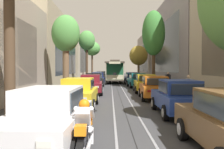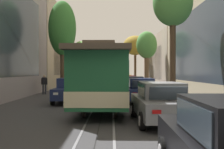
{
  "view_description": "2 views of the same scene",
  "coord_description": "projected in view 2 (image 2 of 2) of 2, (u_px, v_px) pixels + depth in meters",
  "views": [
    {
      "loc": [
        -0.71,
        -3.15,
        2.1
      ],
      "look_at": [
        -0.48,
        28.6,
        1.31
      ],
      "focal_mm": 39.54,
      "sensor_mm": 36.0,
      "label": 1
    },
    {
      "loc": [
        -0.45,
        46.43,
        1.99
      ],
      "look_at": [
        -0.53,
        3.49,
        1.55
      ],
      "focal_mm": 42.35,
      "sensor_mm": 36.0,
      "label": 2
    }
  ],
  "objects": [
    {
      "name": "parked_car_white_near_left",
      "position": [
        123.0,
        79.0,
        43.03
      ],
      "size": [
        2.13,
        4.42,
        1.58
      ],
      "color": "silver",
      "rests_on": "ground"
    },
    {
      "name": "ground_plane",
      "position": [
        106.0,
        96.0,
        21.47
      ],
      "size": [
        160.0,
        160.0,
        0.0
      ],
      "primitive_type": "plane",
      "color": "#38383A"
    },
    {
      "name": "parked_car_navy_fifth_left",
      "position": [
        141.0,
        90.0,
        17.04
      ],
      "size": [
        2.0,
        4.36,
        1.58
      ],
      "color": "#19234C",
      "rests_on": "ground"
    },
    {
      "name": "street_tree_kerb_right_near",
      "position": [
        82.0,
        55.0,
        40.55
      ],
      "size": [
        3.22,
        3.3,
        6.73
      ],
      "color": "brown",
      "rests_on": "ground"
    },
    {
      "name": "parked_car_black_fourth_left",
      "position": [
        134.0,
        85.0,
        23.1
      ],
      "size": [
        2.11,
        4.41,
        1.58
      ],
      "color": "black",
      "rests_on": "ground"
    },
    {
      "name": "street_tree_kerb_right_second",
      "position": [
        62.0,
        29.0,
        23.28
      ],
      "size": [
        2.44,
        2.36,
        8.26
      ],
      "color": "#4C3826",
      "rests_on": "ground"
    },
    {
      "name": "street_tree_kerb_left_near",
      "position": [
        135.0,
        46.0,
        41.09
      ],
      "size": [
        3.76,
        3.62,
        7.62
      ],
      "color": "#4C3826",
      "rests_on": "ground"
    },
    {
      "name": "parked_car_maroon_mid_left",
      "position": [
        128.0,
        82.0,
        29.55
      ],
      "size": [
        2.08,
        4.39,
        1.58
      ],
      "color": "maroon",
      "rests_on": "ground"
    },
    {
      "name": "parked_car_brown_near_right",
      "position": [
        95.0,
        79.0,
        43.79
      ],
      "size": [
        2.01,
        4.36,
        1.58
      ],
      "color": "brown",
      "rests_on": "ground"
    },
    {
      "name": "parked_car_navy_sixth_right",
      "position": [
        70.0,
        90.0,
        17.12
      ],
      "size": [
        2.1,
        4.4,
        1.58
      ],
      "color": "#19234C",
      "rests_on": "ground"
    },
    {
      "name": "cable_car_trolley",
      "position": [
        103.0,
        78.0,
        13.53
      ],
      "size": [
        2.82,
        9.17,
        3.28
      ],
      "color": "#1E5B38",
      "rests_on": "ground"
    },
    {
      "name": "parked_car_yellow_second_left",
      "position": [
        126.0,
        80.0,
        36.55
      ],
      "size": [
        2.04,
        4.38,
        1.58
      ],
      "color": "gold",
      "rests_on": "ground"
    },
    {
      "name": "parked_car_yellow_fourth_right",
      "position": [
        85.0,
        83.0,
        28.08
      ],
      "size": [
        2.12,
        4.41,
        1.58
      ],
      "color": "gold",
      "rests_on": "ground"
    },
    {
      "name": "street_tree_kerb_left_mid",
      "position": [
        173.0,
        5.0,
        15.17
      ],
      "size": [
        2.3,
        1.93,
        7.36
      ],
      "color": "#4C3826",
      "rests_on": "ground"
    },
    {
      "name": "motorcycle_with_rider",
      "position": [
        117.0,
        80.0,
        43.87
      ],
      "size": [
        0.56,
        1.99,
        1.37
      ],
      "color": "black",
      "rests_on": "ground"
    },
    {
      "name": "street_tree_kerb_left_second",
      "position": [
        147.0,
        47.0,
        29.29
      ],
      "size": [
        2.31,
        1.85,
        6.48
      ],
      "color": "brown",
      "rests_on": "ground"
    },
    {
      "name": "parked_car_grey_sixth_left",
      "position": [
        160.0,
        102.0,
        10.28
      ],
      "size": [
        2.09,
        4.4,
        1.58
      ],
      "color": "slate",
      "rests_on": "ground"
    },
    {
      "name": "parked_car_teal_fifth_right",
      "position": [
        80.0,
        86.0,
        22.45
      ],
      "size": [
        2.14,
        4.42,
        1.58
      ],
      "color": "#196B70",
      "rests_on": "ground"
    },
    {
      "name": "parked_car_blue_second_right",
      "position": [
        92.0,
        80.0,
        38.49
      ],
      "size": [
        2.03,
        4.37,
        1.58
      ],
      "color": "#233D93",
      "rests_on": "ground"
    },
    {
      "name": "pedestrian_on_right_pavement",
      "position": [
        44.0,
        83.0,
        23.3
      ],
      "size": [
        0.55,
        0.42,
        1.72
      ],
      "color": "#282D38",
      "rests_on": "ground"
    },
    {
      "name": "parked_car_orange_mid_right",
      "position": [
        89.0,
        81.0,
        32.89
      ],
      "size": [
        2.15,
        4.42,
        1.58
      ],
      "color": "orange",
      "rests_on": "ground"
    },
    {
      "name": "pedestrian_on_left_pavement",
      "position": [
        72.0,
        80.0,
        33.1
      ],
      "size": [
        0.55,
        0.29,
        1.66
      ],
      "color": "#4C4233",
      "rests_on": "ground"
    },
    {
      "name": "trolley_track_rails",
      "position": [
        105.0,
        102.0,
        17.23
      ],
      "size": [
        1.14,
        70.44,
        0.01
      ],
      "color": "gray",
      "rests_on": "ground"
    }
  ]
}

